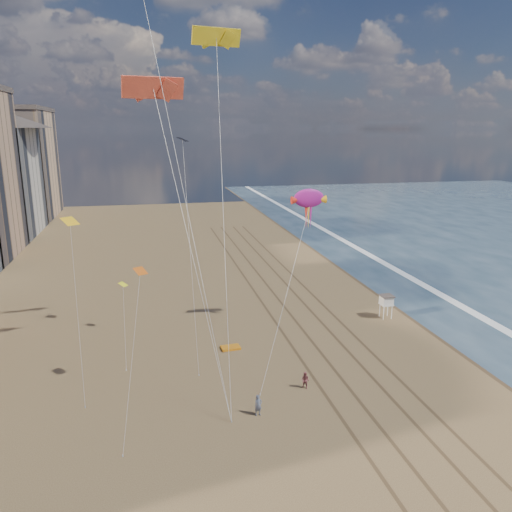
{
  "coord_description": "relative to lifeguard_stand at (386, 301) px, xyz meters",
  "views": [
    {
      "loc": [
        -15.04,
        -20.94,
        21.77
      ],
      "look_at": [
        -4.72,
        26.0,
        9.5
      ],
      "focal_mm": 35.0,
      "sensor_mm": 36.0,
      "label": 1
    }
  ],
  "objects": [
    {
      "name": "kite_flyer_b",
      "position": [
        -14.46,
        -13.93,
        -1.39
      ],
      "size": [
        0.94,
        0.93,
        1.53
      ],
      "primitive_type": "imported",
      "rotation": [
        0.0,
        0.0,
        -0.74
      ],
      "color": "#9C4F52",
      "rests_on": "ground"
    },
    {
      "name": "small_kites",
      "position": [
        -29.51,
        -4.78,
        11.27
      ],
      "size": [
        12.06,
        15.2,
        15.71
      ],
      "color": "orange",
      "rests_on": "ground"
    },
    {
      "name": "lifeguard_stand",
      "position": [
        0.0,
        0.0,
        0.0
      ],
      "size": [
        1.55,
        1.55,
        2.79
      ],
      "color": "silver",
      "rests_on": "ground"
    },
    {
      "name": "show_kite",
      "position": [
        -10.06,
        -0.36,
        12.39
      ],
      "size": [
        6.2,
        7.38,
        21.27
      ],
      "color": "#A11885",
      "rests_on": "ground"
    },
    {
      "name": "wet_sand",
      "position": [
        7.07,
        9.93,
        -2.15
      ],
      "size": [
        260.0,
        260.0,
        0.0
      ],
      "primitive_type": "plane",
      "color": "#42301E",
      "rests_on": "ground"
    },
    {
      "name": "foam",
      "position": [
        11.27,
        9.93,
        -2.15
      ],
      "size": [
        260.0,
        260.0,
        0.0
      ],
      "primitive_type": "plane",
      "color": "white",
      "rests_on": "ground"
    },
    {
      "name": "tracks",
      "position": [
        -9.38,
        -0.07,
        -2.14
      ],
      "size": [
        7.68,
        120.0,
        0.01
      ],
      "color": "brown",
      "rests_on": "ground"
    },
    {
      "name": "kite_flyer_a",
      "position": [
        -19.33,
        -17.08,
        -1.29
      ],
      "size": [
        0.7,
        0.54,
        1.72
      ],
      "primitive_type": "imported",
      "rotation": [
        0.0,
        0.0,
        0.22
      ],
      "color": "slate",
      "rests_on": "ground"
    },
    {
      "name": "grounded_kite",
      "position": [
        -19.42,
        -4.56,
        -2.04
      ],
      "size": [
        2.01,
        1.36,
        0.22
      ],
      "primitive_type": "cube",
      "rotation": [
        0.0,
        0.0,
        0.07
      ],
      "color": "orange",
      "rests_on": "ground"
    }
  ]
}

